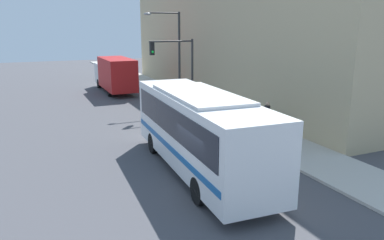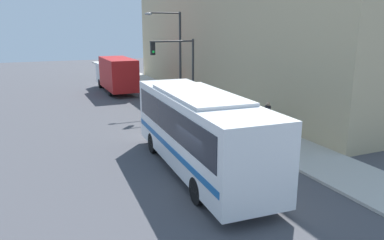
{
  "view_description": "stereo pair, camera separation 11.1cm",
  "coord_description": "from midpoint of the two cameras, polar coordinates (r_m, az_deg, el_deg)",
  "views": [
    {
      "loc": [
        -5.7,
        -11.33,
        6.01
      ],
      "look_at": [
        1.6,
        5.19,
        1.48
      ],
      "focal_mm": 35.0,
      "sensor_mm": 36.0,
      "label": 1
    },
    {
      "loc": [
        -5.6,
        -11.38,
        6.01
      ],
      "look_at": [
        1.6,
        5.19,
        1.48
      ],
      "focal_mm": 35.0,
      "sensor_mm": 36.0,
      "label": 2
    }
  ],
  "objects": [
    {
      "name": "ground_plane",
      "position": [
        14.04,
        2.72,
        -11.29
      ],
      "size": [
        120.0,
        120.0,
        0.0
      ],
      "primitive_type": "plane",
      "color": "#47474C"
    },
    {
      "name": "sidewalk",
      "position": [
        34.0,
        -2.96,
        3.99
      ],
      "size": [
        3.16,
        70.0,
        0.12
      ],
      "color": "#B7B2A8",
      "rests_on": "ground_plane"
    },
    {
      "name": "building_facade",
      "position": [
        33.35,
        5.93,
        12.81
      ],
      "size": [
        6.0,
        33.44,
        10.62
      ],
      "color": "tan",
      "rests_on": "ground_plane"
    },
    {
      "name": "city_bus",
      "position": [
        15.46,
        1.24,
        -1.1
      ],
      "size": [
        3.04,
        10.12,
        3.41
      ],
      "rotation": [
        0.0,
        0.0,
        -0.05
      ],
      "color": "white",
      "rests_on": "ground_plane"
    },
    {
      "name": "delivery_truck",
      "position": [
        35.86,
        -11.42,
        6.96
      ],
      "size": [
        2.35,
        8.43,
        3.21
      ],
      "color": "#B21919",
      "rests_on": "ground_plane"
    },
    {
      "name": "fire_hydrant",
      "position": [
        19.2,
        11.77,
        -3.0
      ],
      "size": [
        0.25,
        0.34,
        0.7
      ],
      "color": "gold",
      "rests_on": "sidewalk"
    },
    {
      "name": "traffic_light_pole",
      "position": [
        26.7,
        -2.01,
        8.88
      ],
      "size": [
        3.28,
        0.35,
        5.03
      ],
      "color": "#2D2D2D",
      "rests_on": "sidewalk"
    },
    {
      "name": "parking_meter",
      "position": [
        23.27,
        4.61,
        1.69
      ],
      "size": [
        0.14,
        0.14,
        1.35
      ],
      "color": "#2D2D2D",
      "rests_on": "sidewalk"
    },
    {
      "name": "street_lamp",
      "position": [
        29.48,
        -2.44,
        10.76
      ],
      "size": [
        2.88,
        0.28,
        6.96
      ],
      "color": "#2D2D2D",
      "rests_on": "sidewalk"
    },
    {
      "name": "pedestrian_near_corner",
      "position": [
        21.56,
        11.55,
        0.45
      ],
      "size": [
        0.34,
        0.34,
        1.78
      ],
      "color": "#47382D",
      "rests_on": "sidewalk"
    }
  ]
}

